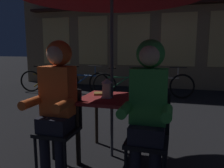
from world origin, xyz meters
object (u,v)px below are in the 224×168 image
object	(u,v)px
bicycle_third	(123,84)
bicycle_fourth	(162,85)
chair_left	(61,124)
book	(102,93)
person_right_hooded	(148,99)
bicycle_second	(84,82)
bicycle_nearest	(47,81)
chair_right	(148,133)
person_left_hooded	(57,93)
lantern	(107,88)
cafe_table	(112,106)

from	to	relation	value
bicycle_third	bicycle_fourth	distance (m)	1.07
chair_left	book	distance (m)	0.65
chair_left	bicycle_third	size ratio (longest dim) A/B	0.52
person_right_hooded	bicycle_second	size ratio (longest dim) A/B	0.84
bicycle_nearest	bicycle_fourth	distance (m)	3.45
chair_right	person_left_hooded	distance (m)	1.03
chair_right	chair_left	bearing A→B (deg)	180.00
bicycle_third	book	size ratio (longest dim) A/B	8.33
chair_left	book	bearing A→B (deg)	58.72
person_right_hooded	bicycle_second	bearing A→B (deg)	120.97
bicycle_nearest	bicycle_second	world-z (taller)	same
person_right_hooded	book	distance (m)	0.87
chair_left	person_left_hooded	distance (m)	0.36
chair_right	bicycle_third	distance (m)	3.90
person_right_hooded	book	world-z (taller)	person_right_hooded
person_right_hooded	bicycle_nearest	xyz separation A→B (m)	(-3.54, 3.86, -0.50)
chair_left	bicycle_fourth	size ratio (longest dim) A/B	0.52
lantern	bicycle_second	distance (m)	3.99
chair_left	person_right_hooded	world-z (taller)	person_right_hooded
bicycle_nearest	chair_left	bearing A→B (deg)	-55.83
bicycle_third	book	distance (m)	3.28
person_right_hooded	chair_left	bearing A→B (deg)	176.61
chair_right	person_left_hooded	size ratio (longest dim) A/B	0.62
person_left_hooded	person_right_hooded	size ratio (longest dim) A/B	1.00
lantern	bicycle_second	xyz separation A→B (m)	(-1.82, 3.51, -0.51)
book	lantern	bearing A→B (deg)	-75.21
bicycle_second	chair_left	bearing A→B (deg)	-70.21
bicycle_fourth	book	size ratio (longest dim) A/B	8.34
chair_left	book	size ratio (longest dim) A/B	4.35
cafe_table	bicycle_fourth	xyz separation A→B (m)	(0.39, 3.52, -0.29)
lantern	chair_right	size ratio (longest dim) A/B	0.27
chair_left	chair_right	size ratio (longest dim) A/B	1.00
bicycle_second	lantern	bearing A→B (deg)	-62.67
chair_right	bicycle_nearest	bearing A→B (deg)	132.97
chair_left	bicycle_third	xyz separation A→B (m)	(-0.18, 3.73, -0.14)
chair_right	bicycle_second	size ratio (longest dim) A/B	0.52
cafe_table	bicycle_second	bearing A→B (deg)	118.18
book	chair_left	bearing A→B (deg)	-142.11
bicycle_fourth	bicycle_second	bearing A→B (deg)	-179.11
bicycle_nearest	bicycle_third	size ratio (longest dim) A/B	0.99
lantern	person_left_hooded	distance (m)	0.58
cafe_table	person_right_hooded	size ratio (longest dim) A/B	0.53
chair_right	bicycle_second	distance (m)	4.51
person_right_hooded	chair_right	bearing A→B (deg)	90.00
bicycle_nearest	chair_right	bearing A→B (deg)	-47.03
cafe_table	lantern	xyz separation A→B (m)	(-0.05, -0.03, 0.22)
cafe_table	lantern	size ratio (longest dim) A/B	3.20
lantern	chair_right	world-z (taller)	lantern
chair_right	book	world-z (taller)	chair_right
bicycle_fourth	cafe_table	bearing A→B (deg)	-96.34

